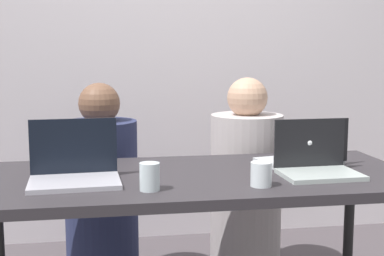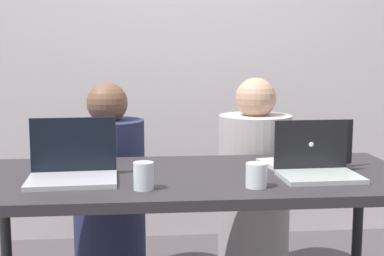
{
  "view_description": "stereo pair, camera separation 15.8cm",
  "coord_description": "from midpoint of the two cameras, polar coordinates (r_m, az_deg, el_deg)",
  "views": [
    {
      "loc": [
        -0.36,
        -2.1,
        1.23
      ],
      "look_at": [
        0.0,
        0.08,
        0.91
      ],
      "focal_mm": 50.0,
      "sensor_mm": 36.0,
      "label": 1
    },
    {
      "loc": [
        -0.2,
        -2.12,
        1.23
      ],
      "look_at": [
        0.0,
        0.08,
        0.91
      ],
      "focal_mm": 50.0,
      "sensor_mm": 36.0,
      "label": 2
    }
  ],
  "objects": [
    {
      "name": "back_wall",
      "position": [
        3.51,
        -4.86,
        10.09
      ],
      "size": [
        4.66,
        0.1,
        2.69
      ],
      "primitive_type": "cube",
      "color": "silver",
      "rests_on": "ground"
    },
    {
      "name": "water_glass_left",
      "position": [
        1.94,
        -6.87,
        -5.39
      ],
      "size": [
        0.07,
        0.07,
        0.1
      ],
      "color": "silver",
      "rests_on": "desk"
    },
    {
      "name": "person_on_left",
      "position": [
        2.83,
        -11.22,
        -7.41
      ],
      "size": [
        0.42,
        0.42,
        1.07
      ],
      "rotation": [
        0.0,
        0.0,
        3.26
      ],
      "color": "#272D4F",
      "rests_on": "ground"
    },
    {
      "name": "desk",
      "position": [
        2.2,
        -1.74,
        -6.51
      ],
      "size": [
        1.79,
        0.77,
        0.73
      ],
      "color": "#2E2A2E",
      "rests_on": "ground"
    },
    {
      "name": "laptop_front_right",
      "position": [
        2.21,
        11.14,
        -3.69
      ],
      "size": [
        0.32,
        0.26,
        0.22
      ],
      "rotation": [
        0.0,
        0.0,
        0.03
      ],
      "color": "#AEB9B5",
      "rests_on": "desk"
    },
    {
      "name": "laptop_back_right",
      "position": [
        2.39,
        9.96,
        -2.81
      ],
      "size": [
        0.39,
        0.28,
        0.21
      ],
      "rotation": [
        0.0,
        0.0,
        3.34
      ],
      "color": "silver",
      "rests_on": "desk"
    },
    {
      "name": "laptop_front_left",
      "position": [
        2.11,
        -14.56,
        -4.28
      ],
      "size": [
        0.35,
        0.28,
        0.24
      ],
      "rotation": [
        0.0,
        0.0,
        0.05
      ],
      "color": "#B3B0BB",
      "rests_on": "desk"
    },
    {
      "name": "water_glass_right",
      "position": [
        2.0,
        5.14,
        -5.12
      ],
      "size": [
        0.08,
        0.08,
        0.09
      ],
      "color": "white",
      "rests_on": "desk"
    },
    {
      "name": "person_on_right",
      "position": [
        2.9,
        4.22,
        -6.68
      ],
      "size": [
        0.45,
        0.45,
        1.09
      ],
      "rotation": [
        0.0,
        0.0,
        2.94
      ],
      "color": "#BAAEAE",
      "rests_on": "ground"
    }
  ]
}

